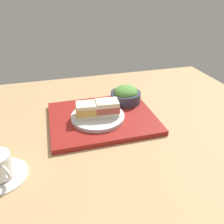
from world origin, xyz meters
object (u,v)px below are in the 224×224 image
Objects in this scene: sandwich_far at (88,110)px; salad_bowl at (126,95)px; sandwich_near at (107,108)px; sandwich_plate at (98,117)px.

salad_bowl reaches higher than sandwich_far.
sandwich_far is 19.78cm from salad_bowl.
sandwich_near is 14.69cm from salad_bowl.
sandwich_plate is 2.19× the size of sandwich_far.
salad_bowl reaches higher than sandwich_plate.
salad_bowl is (-10.40, -10.33, -0.98)cm from sandwich_near.
sandwich_plate is 4.72cm from sandwich_far.
salad_bowl is (-17.33, -9.51, -0.75)cm from sandwich_far.
sandwich_far reaches higher than sandwich_plate.
sandwich_plate is 1.58× the size of salad_bowl.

